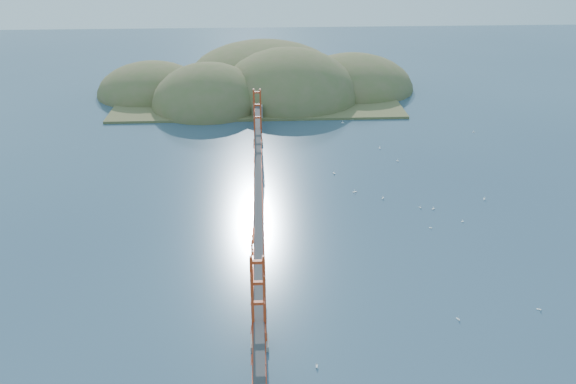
{
  "coord_description": "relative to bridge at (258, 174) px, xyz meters",
  "views": [
    {
      "loc": [
        0.72,
        -78.05,
        43.04
      ],
      "look_at": [
        4.65,
        0.0,
        3.85
      ],
      "focal_mm": 35.0,
      "sensor_mm": 36.0,
      "label": 1
    }
  ],
  "objects": [
    {
      "name": "sailboat_13",
      "position": [
        31.49,
        -4.2,
        -6.87
      ],
      "size": [
        0.49,
        0.49,
        0.56
      ],
      "color": "white",
      "rests_on": "ground"
    },
    {
      "name": "sailboat_17",
      "position": [
        46.8,
        34.28,
        -6.87
      ],
      "size": [
        0.53,
        0.45,
        0.62
      ],
      "color": "white",
      "rests_on": "ground"
    },
    {
      "name": "sailboat_4",
      "position": [
        28.16,
        0.12,
        -6.86
      ],
      "size": [
        0.61,
        0.61,
        0.65
      ],
      "color": "white",
      "rests_on": "ground"
    },
    {
      "name": "sailboat_1",
      "position": [
        26.17,
        0.69,
        -6.87
      ],
      "size": [
        0.53,
        0.53,
        0.58
      ],
      "color": "white",
      "rests_on": "ground"
    },
    {
      "name": "sailboat_12",
      "position": [
        19.2,
        41.82,
        -6.85
      ],
      "size": [
        0.63,
        0.54,
        0.73
      ],
      "color": "white",
      "rests_on": "ground"
    },
    {
      "name": "sailboat_extra_0",
      "position": [
        33.69,
        -25.74,
        -6.86
      ],
      "size": [
        0.58,
        0.58,
        0.63
      ],
      "color": "white",
      "rests_on": "ground"
    },
    {
      "name": "sailboat_14",
      "position": [
        20.77,
        4.23,
        -6.86
      ],
      "size": [
        0.6,
        0.6,
        0.64
      ],
      "color": "white",
      "rests_on": "ground"
    },
    {
      "name": "ground",
      "position": [
        0.0,
        -0.18,
        -7.01
      ],
      "size": [
        320.0,
        320.0,
        0.0
      ],
      "primitive_type": "plane",
      "color": "#314B62",
      "rests_on": "ground"
    },
    {
      "name": "bridge",
      "position": [
        0.0,
        0.0,
        0.0
      ],
      "size": [
        2.2,
        94.4,
        12.0
      ],
      "color": "gray",
      "rests_on": "ground"
    },
    {
      "name": "sailboat_15",
      "position": [
        24.6,
        26.25,
        -6.86
      ],
      "size": [
        0.5,
        0.58,
        0.67
      ],
      "color": "white",
      "rests_on": "ground"
    },
    {
      "name": "sailboat_10",
      "position": [
        6.0,
        -33.78,
        -6.87
      ],
      "size": [
        0.45,
        0.53,
        0.61
      ],
      "color": "white",
      "rests_on": "ground"
    },
    {
      "name": "sailboat_7",
      "position": [
        26.77,
        19.62,
        -6.87
      ],
      "size": [
        0.59,
        0.59,
        0.62
      ],
      "color": "white",
      "rests_on": "ground"
    },
    {
      "name": "sailboat_6",
      "position": [
        23.37,
        -27.02,
        -6.87
      ],
      "size": [
        0.55,
        0.55,
        0.59
      ],
      "color": "white",
      "rests_on": "ground"
    },
    {
      "name": "sailboat_16",
      "position": [
        13.84,
        14.58,
        -6.85
      ],
      "size": [
        0.66,
        0.66,
        0.7
      ],
      "color": "white",
      "rests_on": "ground"
    },
    {
      "name": "sailboat_9",
      "position": [
        37.63,
        3.07,
        -6.86
      ],
      "size": [
        0.55,
        0.59,
        0.66
      ],
      "color": "white",
      "rests_on": "ground"
    },
    {
      "name": "sailboat_2",
      "position": [
        26.03,
        -5.87,
        -6.87
      ],
      "size": [
        0.52,
        0.52,
        0.57
      ],
      "color": "white",
      "rests_on": "ground"
    },
    {
      "name": "far_headlands",
      "position": [
        2.21,
        68.33,
        -7.01
      ],
      "size": [
        84.0,
        58.0,
        25.0
      ],
      "color": "brown",
      "rests_on": "ground"
    },
    {
      "name": "sailboat_3",
      "position": [
        16.42,
        6.78,
        -6.85
      ],
      "size": [
        0.66,
        0.64,
        0.75
      ],
      "color": "white",
      "rests_on": "ground"
    }
  ]
}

